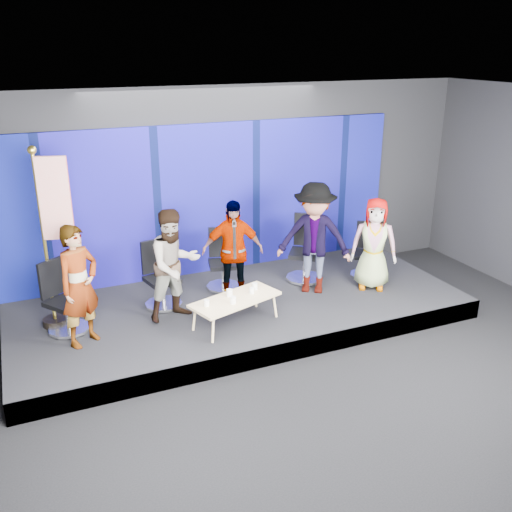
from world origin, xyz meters
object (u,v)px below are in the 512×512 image
object	(u,v)px
chair_c	(223,269)
mug_d	(252,291)
panelist_b	(174,265)
chair_d	(305,259)
mug_c	(230,293)
panelist_c	(233,251)
panelist_e	(374,244)
panelist_d	(314,238)
mug_e	(255,286)
chair_b	(161,285)
flag_stand	(53,235)
mug_a	(207,303)
coffee_table	(235,300)
chair_e	(366,259)
chair_a	(64,308)
mug_b	(233,300)
panelist_a	(79,286)

from	to	relation	value
chair_c	mug_d	xyz separation A→B (m)	(-0.01, -1.25, 0.12)
panelist_b	chair_d	world-z (taller)	panelist_b
panelist_b	mug_c	xyz separation A→B (m)	(0.68, -0.44, -0.38)
panelist_c	panelist_e	bearing A→B (deg)	2.47
panelist_d	mug_d	bearing A→B (deg)	-122.44
chair_c	mug_e	xyz separation A→B (m)	(0.09, -1.14, 0.12)
chair_b	flag_stand	distance (m)	1.80
mug_a	flag_stand	distance (m)	2.29
panelist_b	panelist_e	world-z (taller)	panelist_b
mug_a	mug_c	world-z (taller)	mug_c
panelist_b	chair_c	world-z (taller)	panelist_b
coffee_table	panelist_e	bearing A→B (deg)	7.54
panelist_e	mug_e	distance (m)	2.22
flag_stand	mug_c	bearing A→B (deg)	-4.79
mug_c	flag_stand	distance (m)	2.57
panelist_c	mug_a	size ratio (longest dim) A/B	18.02
chair_e	coffee_table	world-z (taller)	chair_e
chair_a	panelist_d	distance (m)	3.92
coffee_table	mug_a	bearing A→B (deg)	-170.53
mug_d	mug_e	world-z (taller)	mug_e
panelist_e	mug_b	world-z (taller)	panelist_e
chair_a	panelist_e	bearing A→B (deg)	-38.98
mug_e	panelist_e	bearing A→B (deg)	4.30
mug_a	panelist_e	bearing A→B (deg)	7.84
panelist_c	chair_d	size ratio (longest dim) A/B	1.45
panelist_d	mug_d	distance (m)	1.49
coffee_table	mug_c	world-z (taller)	mug_c
panelist_a	panelist_b	xyz separation A→B (m)	(1.36, 0.24, -0.01)
chair_c	flag_stand	distance (m)	2.81
panelist_a	chair_c	bearing A→B (deg)	-11.02
chair_e	mug_c	distance (m)	2.90
mug_a	mug_c	xyz separation A→B (m)	(0.41, 0.18, 0.01)
panelist_c	panelist_b	bearing A→B (deg)	-151.39
mug_b	mug_d	xyz separation A→B (m)	(0.38, 0.21, -0.01)
panelist_d	panelist_e	size ratio (longest dim) A/B	1.19
coffee_table	chair_b	bearing A→B (deg)	128.16
chair_a	chair_d	bearing A→B (deg)	-29.43
panelist_c	mug_d	world-z (taller)	panelist_c
mug_b	chair_e	bearing A→B (deg)	18.28
panelist_b	panelist_c	size ratio (longest dim) A/B	1.02
chair_a	chair_d	world-z (taller)	chair_d
mug_e	flag_stand	size ratio (longest dim) A/B	0.04
chair_c	panelist_e	world-z (taller)	panelist_e
mug_b	panelist_d	bearing A→B (deg)	23.69
mug_b	mug_e	bearing A→B (deg)	34.29
chair_c	panelist_c	size ratio (longest dim) A/B	0.62
chair_d	chair_c	bearing A→B (deg)	-153.58
panelist_b	mug_e	world-z (taller)	panelist_b
chair_c	mug_e	size ratio (longest dim) A/B	10.02
chair_d	coffee_table	xyz separation A→B (m)	(-1.71, -1.08, 0.00)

